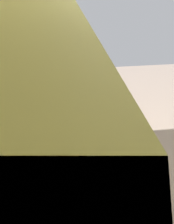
% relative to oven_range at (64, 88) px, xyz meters
% --- Properties ---
extents(wall_back, '(4.51, 0.12, 2.79)m').
position_rel_oven_range_xyz_m(wall_back, '(-1.66, 0.37, 0.94)').
color(wall_back, '#E4D081').
rests_on(wall_back, ground_plane).
extents(counter_run, '(3.51, 0.64, 0.88)m').
position_rel_oven_range_xyz_m(counter_run, '(-2.09, 0.00, -0.01)').
color(counter_run, '#C9BF67').
rests_on(counter_run, ground_plane).
extents(upper_cabinets, '(2.61, 0.35, 0.57)m').
position_rel_oven_range_xyz_m(upper_cabinets, '(-2.09, 0.14, 1.34)').
color(upper_cabinets, '#CBC768').
extents(oven_range, '(0.68, 0.63, 1.06)m').
position_rel_oven_range_xyz_m(oven_range, '(0.00, 0.00, 0.00)').
color(oven_range, black).
rests_on(oven_range, ground_plane).
extents(microwave, '(0.52, 0.38, 0.31)m').
position_rel_oven_range_xyz_m(microwave, '(-1.18, 0.02, 0.58)').
color(microwave, white).
rests_on(microwave, counter_run).
extents(bowl, '(0.15, 0.15, 0.07)m').
position_rel_oven_range_xyz_m(bowl, '(-2.28, -0.10, 0.46)').
color(bowl, '#D84C47').
rests_on(bowl, counter_run).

